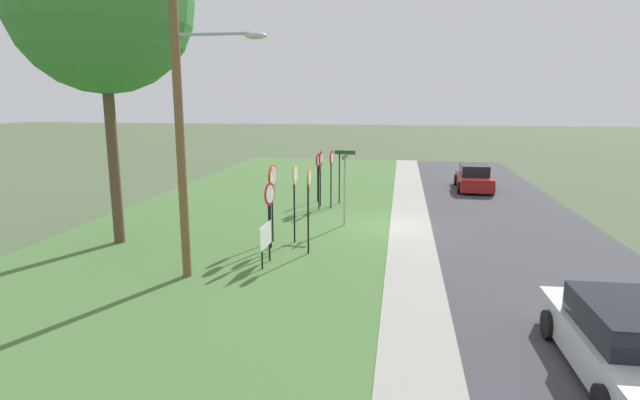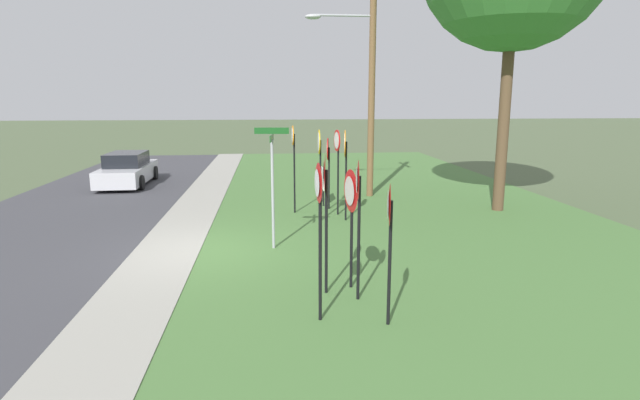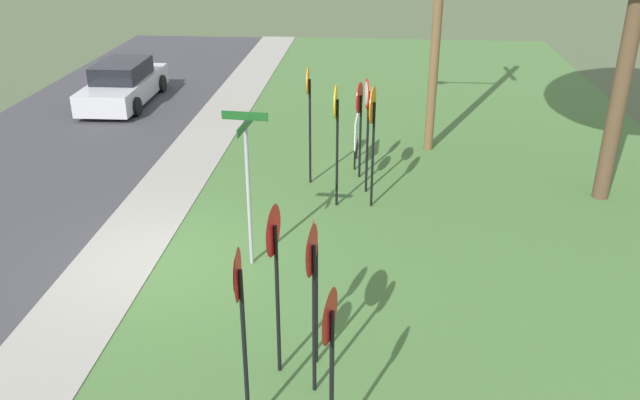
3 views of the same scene
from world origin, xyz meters
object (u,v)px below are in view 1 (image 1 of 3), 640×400
stop_sign_far_center (271,191)px  yield_sign_far_left (340,163)px  yield_sign_far_right (332,165)px  stop_sign_far_left (309,193)px  street_name_post (345,181)px  notice_board (266,238)px  stop_sign_far_right (273,185)px  stop_sign_near_left (269,203)px  yield_sign_near_right (321,165)px  utility_pole (184,100)px  yield_sign_center (320,171)px  parked_sedan_distant (474,178)px  oak_tree_left (101,1)px  yield_sign_near_left (318,166)px  stop_sign_near_right (295,186)px  parked_hatchback_near (625,344)px

stop_sign_far_center → yield_sign_far_left: size_ratio=1.02×
yield_sign_far_right → stop_sign_far_left: bearing=-170.7°
stop_sign_far_left → street_name_post: street_name_post is taller
notice_board → stop_sign_far_right: bearing=10.9°
stop_sign_near_left → yield_sign_near_right: bearing=7.1°
utility_pole → notice_board: 4.59m
yield_sign_far_right → yield_sign_center: 0.61m
yield_sign_far_right → parked_sedan_distant: size_ratio=0.61×
stop_sign_near_left → stop_sign_far_right: size_ratio=0.87×
yield_sign_far_right → oak_tree_left: bearing=143.0°
notice_board → yield_sign_near_left: bearing=1.8°
notice_board → parked_sedan_distant: size_ratio=0.29×
stop_sign_far_right → yield_sign_far_left: (6.92, -1.48, -0.05)m
stop_sign_near_right → stop_sign_far_center: 1.02m
yield_sign_center → utility_pole: (-9.31, 2.10, 3.14)m
stop_sign_far_left → oak_tree_left: bearing=86.2°
street_name_post → notice_board: (-5.22, 1.77, -0.92)m
stop_sign_far_left → parked_sedan_distant: stop_sign_far_left is taller
stop_sign_far_left → yield_sign_near_right: size_ratio=1.09×
yield_sign_far_right → parked_sedan_distant: (6.31, -7.05, -1.36)m
yield_sign_far_right → oak_tree_left: oak_tree_left is taller
yield_sign_near_right → notice_board: size_ratio=2.05×
stop_sign_near_left → yield_sign_far_right: (7.40, -0.93, 0.26)m
stop_sign_near_left → oak_tree_left: oak_tree_left is taller
yield_sign_near_left → parked_sedan_distant: (4.85, -7.90, -1.12)m
yield_sign_near_left → street_name_post: (-4.50, -1.78, 0.03)m
yield_sign_near_right → yield_sign_center: size_ratio=1.11×
stop_sign_far_right → yield_sign_near_left: (7.21, -0.40, -0.27)m
yield_sign_far_right → yield_sign_far_left: bearing=-3.7°
oak_tree_left → parked_sedan_distant: (12.98, -13.57, -7.34)m
yield_sign_far_left → yield_sign_far_right: size_ratio=1.00×
stop_sign_far_center → notice_board: (-1.74, -0.28, -1.10)m
stop_sign_near_right → yield_sign_near_left: 7.20m
stop_sign_far_left → yield_sign_near_right: bearing=4.6°
yield_sign_near_left → utility_pole: bearing=-177.8°
street_name_post → notice_board: size_ratio=2.36×
yield_sign_center → parked_sedan_distant: bearing=-58.3°
stop_sign_near_right → yield_sign_center: stop_sign_near_right is taller
stop_sign_far_left → stop_sign_far_right: bearing=49.4°
stop_sign_far_left → yield_sign_near_right: 7.36m
stop_sign_far_left → stop_sign_far_center: bearing=71.0°
yield_sign_near_right → oak_tree_left: 11.03m
stop_sign_far_left → yield_sign_far_left: (8.13, -0.00, -0.03)m
stop_sign_near_right → stop_sign_far_left: stop_sign_far_left is taller
stop_sign_far_right → stop_sign_far_center: bearing=-162.0°
stop_sign_far_center → yield_sign_far_left: bearing=-17.2°
oak_tree_left → parked_hatchback_near: oak_tree_left is taller
stop_sign_far_right → street_name_post: street_name_post is taller
stop_sign_far_left → parked_sedan_distant: (13.26, -6.82, -1.37)m
utility_pole → parked_hatchback_near: (-3.74, -9.70, -4.26)m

